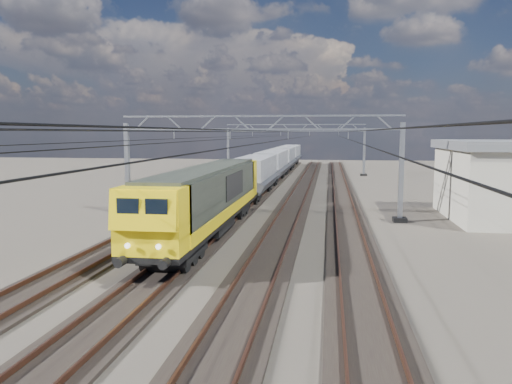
# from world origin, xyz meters

# --- Properties ---
(ground) EXTENTS (160.00, 160.00, 0.00)m
(ground) POSITION_xyz_m (0.00, 0.00, 0.00)
(ground) COLOR #2C2621
(ground) RESTS_ON ground
(track_outer_west) EXTENTS (2.60, 140.00, 0.30)m
(track_outer_west) POSITION_xyz_m (-6.00, 0.00, 0.07)
(track_outer_west) COLOR black
(track_outer_west) RESTS_ON ground
(track_loco) EXTENTS (2.60, 140.00, 0.30)m
(track_loco) POSITION_xyz_m (-2.00, 0.00, 0.07)
(track_loco) COLOR black
(track_loco) RESTS_ON ground
(track_inner_east) EXTENTS (2.60, 140.00, 0.30)m
(track_inner_east) POSITION_xyz_m (2.00, 0.00, 0.07)
(track_inner_east) COLOR black
(track_inner_east) RESTS_ON ground
(track_outer_east) EXTENTS (2.60, 140.00, 0.30)m
(track_outer_east) POSITION_xyz_m (6.00, 0.00, 0.07)
(track_outer_east) COLOR black
(track_outer_east) RESTS_ON ground
(catenary_gantry_mid) EXTENTS (19.90, 0.90, 7.11)m
(catenary_gantry_mid) POSITION_xyz_m (0.00, 4.00, 3.91)
(catenary_gantry_mid) COLOR #8E939B
(catenary_gantry_mid) RESTS_ON ground
(catenary_gantry_far) EXTENTS (19.90, 0.90, 7.11)m
(catenary_gantry_far) POSITION_xyz_m (0.00, 40.00, 3.91)
(catenary_gantry_far) COLOR #8E939B
(catenary_gantry_far) RESTS_ON ground
(overhead_wires) EXTENTS (12.03, 140.00, 0.53)m
(overhead_wires) POSITION_xyz_m (0.00, 8.00, 5.75)
(overhead_wires) COLOR black
(overhead_wires) RESTS_ON ground
(locomotive) EXTENTS (2.76, 21.10, 3.62)m
(locomotive) POSITION_xyz_m (-2.00, -2.39, 2.33)
(locomotive) COLOR black
(locomotive) RESTS_ON ground
(hopper_wagon_lead) EXTENTS (3.38, 13.00, 3.25)m
(hopper_wagon_lead) POSITION_xyz_m (-2.00, 15.31, 2.23)
(hopper_wagon_lead) COLOR black
(hopper_wagon_lead) RESTS_ON ground
(hopper_wagon_mid) EXTENTS (3.38, 13.00, 3.25)m
(hopper_wagon_mid) POSITION_xyz_m (-2.00, 29.51, 2.23)
(hopper_wagon_mid) COLOR black
(hopper_wagon_mid) RESTS_ON ground
(hopper_wagon_third) EXTENTS (3.38, 13.00, 3.25)m
(hopper_wagon_third) POSITION_xyz_m (-2.00, 43.71, 2.23)
(hopper_wagon_third) COLOR black
(hopper_wagon_third) RESTS_ON ground
(hopper_wagon_fourth) EXTENTS (3.38, 13.00, 3.25)m
(hopper_wagon_fourth) POSITION_xyz_m (-2.00, 57.91, 2.23)
(hopper_wagon_fourth) COLOR black
(hopper_wagon_fourth) RESTS_ON ground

